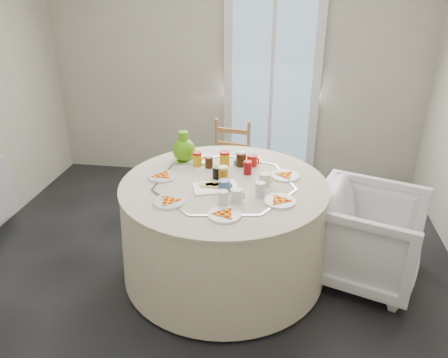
# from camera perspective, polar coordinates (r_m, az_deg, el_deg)

# --- Properties ---
(floor) EXTENTS (4.00, 4.00, 0.00)m
(floor) POSITION_cam_1_polar(r_m,az_deg,el_deg) (3.43, -3.11, -13.26)
(floor) COLOR black
(floor) RESTS_ON ground
(wall_back) EXTENTS (4.00, 0.02, 2.60)m
(wall_back) POSITION_cam_1_polar(r_m,az_deg,el_deg) (4.73, 1.39, 15.16)
(wall_back) COLOR #BCB5A3
(wall_back) RESTS_ON floor
(glass_door) EXTENTS (1.00, 0.08, 2.10)m
(glass_door) POSITION_cam_1_polar(r_m,az_deg,el_deg) (4.70, 6.23, 11.84)
(glass_door) COLOR silver
(glass_door) RESTS_ON floor
(table) EXTENTS (1.55, 1.55, 0.78)m
(table) POSITION_cam_1_polar(r_m,az_deg,el_deg) (3.33, 0.00, -6.61)
(table) COLOR beige
(table) RESTS_ON floor
(wooden_chair) EXTENTS (0.44, 0.42, 0.86)m
(wooden_chair) POSITION_cam_1_polar(r_m,az_deg,el_deg) (4.24, 0.48, 2.21)
(wooden_chair) COLOR #AC653A
(wooden_chair) RESTS_ON floor
(armchair) EXTENTS (0.92, 0.95, 0.78)m
(armchair) POSITION_cam_1_polar(r_m,az_deg,el_deg) (3.44, 18.25, -6.64)
(armchair) COLOR white
(armchair) RESTS_ON floor
(place_settings) EXTENTS (1.30, 1.30, 0.02)m
(place_settings) POSITION_cam_1_polar(r_m,az_deg,el_deg) (3.14, -0.00, -0.49)
(place_settings) COLOR white
(place_settings) RESTS_ON table
(jar_cluster) EXTENTS (0.50, 0.31, 0.14)m
(jar_cluster) POSITION_cam_1_polar(r_m,az_deg,el_deg) (3.34, -0.43, 2.07)
(jar_cluster) COLOR #A44E21
(jar_cluster) RESTS_ON table
(butter_tub) EXTENTS (0.14, 0.12, 0.05)m
(butter_tub) POSITION_cam_1_polar(r_m,az_deg,el_deg) (3.44, 2.43, 2.12)
(butter_tub) COLOR teal
(butter_tub) RESTS_ON table
(green_pitcher) EXTENTS (0.21, 0.21, 0.24)m
(green_pitcher) POSITION_cam_1_polar(r_m,az_deg,el_deg) (3.50, -5.27, 3.98)
(green_pitcher) COLOR #519F0E
(green_pitcher) RESTS_ON table
(cheese_platter) EXTENTS (0.35, 0.28, 0.04)m
(cheese_platter) POSITION_cam_1_polar(r_m,az_deg,el_deg) (3.07, -1.16, -1.13)
(cheese_platter) COLOR white
(cheese_platter) RESTS_ON table
(mugs_glasses) EXTENTS (0.77, 0.77, 0.11)m
(mugs_glasses) POSITION_cam_1_polar(r_m,az_deg,el_deg) (3.08, 2.13, -0.27)
(mugs_glasses) COLOR gray
(mugs_glasses) RESTS_ON table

